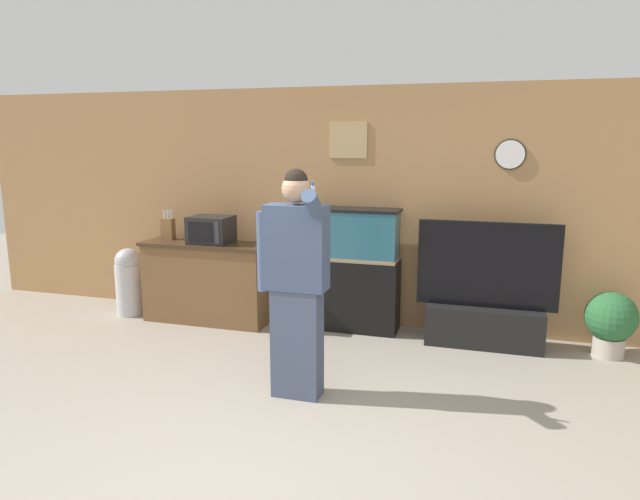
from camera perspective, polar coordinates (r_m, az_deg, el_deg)
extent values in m
plane|color=gray|center=(3.87, -5.69, -20.82)|extent=(18.00, 18.00, 0.00)
cube|color=#A87A4C|center=(6.28, 4.84, 4.20)|extent=(10.00, 0.06, 2.60)
cube|color=tan|center=(6.24, 2.84, 10.93)|extent=(0.41, 0.02, 0.39)
cylinder|color=white|center=(6.06, 18.49, 9.05)|extent=(0.28, 0.03, 0.28)
cylinder|color=black|center=(6.06, 18.49, 9.05)|extent=(0.30, 0.01, 0.30)
cube|color=brown|center=(6.61, -11.06, -3.23)|extent=(1.41, 0.54, 0.87)
cube|color=#3D2A19|center=(6.52, -11.21, 0.65)|extent=(1.45, 0.58, 0.03)
cube|color=black|center=(6.42, -10.83, 2.02)|extent=(0.45, 0.37, 0.30)
cube|color=black|center=(6.27, -11.91, 1.77)|extent=(0.28, 0.01, 0.21)
cube|color=#2D2D33|center=(6.18, -10.28, 1.69)|extent=(0.05, 0.01, 0.24)
cube|color=brown|center=(6.78, -14.95, 2.07)|extent=(0.14, 0.09, 0.24)
cylinder|color=#B7B7BC|center=(6.79, -15.36, 3.50)|extent=(0.02, 0.02, 0.10)
cylinder|color=#B7B7BC|center=(6.77, -15.00, 3.48)|extent=(0.02, 0.02, 0.09)
cylinder|color=#B7B7BC|center=(6.74, -14.64, 3.49)|extent=(0.02, 0.02, 0.10)
cylinder|color=#B7B7BC|center=(6.82, -15.19, 3.44)|extent=(0.02, 0.02, 0.07)
cylinder|color=#B7B7BC|center=(6.80, -14.84, 3.50)|extent=(0.02, 0.02, 0.09)
cube|color=black|center=(6.20, 3.27, -4.48)|extent=(0.99, 0.36, 0.77)
cube|color=#937F5B|center=(6.10, 3.32, -0.81)|extent=(0.96, 0.35, 0.04)
cube|color=#285B70|center=(6.06, 3.34, 1.57)|extent=(0.95, 0.34, 0.53)
cube|color=black|center=(6.02, 3.37, 4.04)|extent=(0.99, 0.36, 0.03)
cube|color=black|center=(6.00, 16.07, -7.30)|extent=(1.14, 0.40, 0.40)
cube|color=black|center=(5.84, 16.39, -1.53)|extent=(1.34, 0.05, 0.84)
cube|color=black|center=(5.87, 16.40, -1.47)|extent=(1.37, 0.01, 0.87)
cube|color=#424C66|center=(4.61, -2.29, -9.24)|extent=(0.38, 0.22, 0.89)
cube|color=#3D4C6B|center=(4.41, -2.37, 0.26)|extent=(0.48, 0.23, 0.66)
sphere|color=tan|center=(4.35, -2.42, 6.15)|extent=(0.22, 0.22, 0.22)
sphere|color=black|center=(4.34, -2.42, 6.95)|extent=(0.18, 0.18, 0.18)
cylinder|color=#3D4C6B|center=(4.51, -5.53, -0.13)|extent=(0.12, 0.12, 0.63)
cylinder|color=#3D4C6B|center=(4.16, -0.55, 4.29)|extent=(0.11, 0.35, 0.29)
cylinder|color=white|center=(4.13, -0.64, 5.73)|extent=(0.02, 0.06, 0.11)
cylinder|color=#2856B2|center=(4.11, -0.72, 6.53)|extent=(0.02, 0.03, 0.05)
cylinder|color=#B2A899|center=(6.17, 26.87, -8.59)|extent=(0.29, 0.29, 0.19)
sphere|color=#286033|center=(6.09, 27.11, -5.96)|extent=(0.48, 0.48, 0.48)
cylinder|color=#B7B7BC|center=(7.10, -18.50, -3.75)|extent=(0.32, 0.32, 0.60)
sphere|color=#ADADB2|center=(7.03, -18.67, -1.06)|extent=(0.30, 0.30, 0.30)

